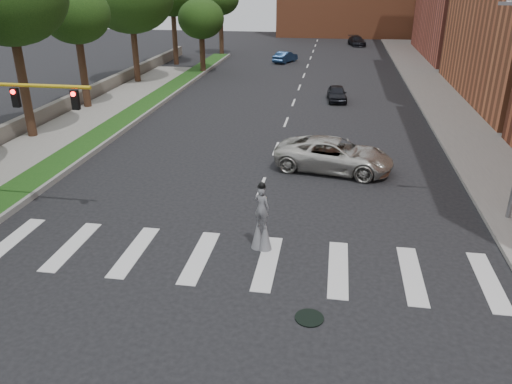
% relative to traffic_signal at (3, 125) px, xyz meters
% --- Properties ---
extents(ground_plane, '(160.00, 160.00, 0.00)m').
position_rel_traffic_signal_xyz_m(ground_plane, '(9.78, -3.00, -4.15)').
color(ground_plane, black).
rests_on(ground_plane, ground).
extents(grass_median, '(2.00, 60.00, 0.25)m').
position_rel_traffic_signal_xyz_m(grass_median, '(-1.72, 17.00, -4.03)').
color(grass_median, '#184112').
rests_on(grass_median, ground).
extents(median_curb, '(0.20, 60.00, 0.28)m').
position_rel_traffic_signal_xyz_m(median_curb, '(-0.67, 17.00, -4.01)').
color(median_curb, gray).
rests_on(median_curb, ground).
extents(sidewalk_left, '(4.00, 60.00, 0.18)m').
position_rel_traffic_signal_xyz_m(sidewalk_left, '(-4.72, 7.00, -4.06)').
color(sidewalk_left, gray).
rests_on(sidewalk_left, ground).
extents(sidewalk_right, '(5.00, 90.00, 0.18)m').
position_rel_traffic_signal_xyz_m(sidewalk_right, '(22.28, 22.00, -4.06)').
color(sidewalk_right, gray).
rests_on(sidewalk_right, ground).
extents(stone_wall, '(0.50, 56.00, 1.10)m').
position_rel_traffic_signal_xyz_m(stone_wall, '(-7.22, 19.00, -3.60)').
color(stone_wall, '#625C54').
rests_on(stone_wall, ground).
extents(manhole, '(0.90, 0.90, 0.04)m').
position_rel_traffic_signal_xyz_m(manhole, '(12.78, -5.00, -4.13)').
color(manhole, black).
rests_on(manhole, ground).
extents(traffic_signal, '(5.30, 0.23, 6.20)m').
position_rel_traffic_signal_xyz_m(traffic_signal, '(0.00, 0.00, 0.00)').
color(traffic_signal, black).
rests_on(traffic_signal, ground).
extents(stilt_performer, '(0.82, 0.63, 2.77)m').
position_rel_traffic_signal_xyz_m(stilt_performer, '(10.69, -0.99, -3.09)').
color(stilt_performer, '#352015').
rests_on(stilt_performer, ground).
extents(suv_crossing, '(6.65, 3.94, 1.73)m').
position_rel_traffic_signal_xyz_m(suv_crossing, '(13.28, 7.92, -3.28)').
color(suv_crossing, beige).
rests_on(suv_crossing, ground).
extents(car_near, '(1.80, 3.80, 1.25)m').
position_rel_traffic_signal_xyz_m(car_near, '(13.27, 24.12, -3.52)').
color(car_near, black).
rests_on(car_near, ground).
extents(car_mid, '(2.77, 4.18, 1.30)m').
position_rel_traffic_signal_xyz_m(car_mid, '(6.98, 43.01, -3.50)').
color(car_mid, navy).
rests_on(car_mid, ground).
extents(car_far, '(2.86, 4.91, 1.34)m').
position_rel_traffic_signal_xyz_m(car_far, '(15.78, 59.80, -3.48)').
color(car_far, black).
rests_on(car_far, ground).
extents(tree_3, '(5.05, 5.05, 9.20)m').
position_rel_traffic_signal_xyz_m(tree_3, '(-6.03, 18.44, 2.84)').
color(tree_3, '#352015').
rests_on(tree_3, ground).
extents(tree_6, '(4.72, 4.72, 7.54)m').
position_rel_traffic_signal_xyz_m(tree_6, '(-0.92, 34.60, 1.33)').
color(tree_6, '#352015').
rests_on(tree_6, ground).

